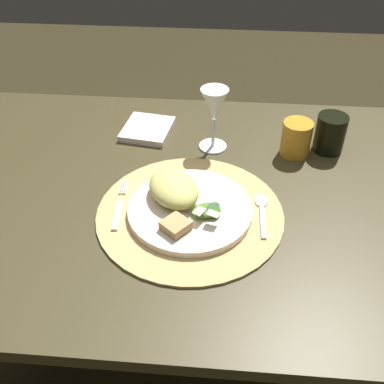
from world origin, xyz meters
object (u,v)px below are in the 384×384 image
object	(u,v)px
dinner_plate	(190,210)
amber_tumbler	(296,138)
fork	(119,207)
dining_table	(178,232)
wine_glass	(214,107)
dark_tumbler	(330,133)
napkin	(148,129)
spoon	(262,207)

from	to	relation	value
dinner_plate	amber_tumbler	world-z (taller)	amber_tumbler
fork	dining_table	bearing A→B (deg)	32.73
fork	wine_glass	world-z (taller)	wine_glass
dinner_plate	dining_table	bearing A→B (deg)	115.50
fork	amber_tumbler	xyz separation A→B (m)	(0.38, 0.24, 0.03)
dining_table	dark_tumbler	distance (m)	0.44
fork	wine_glass	distance (m)	0.33
dark_tumbler	napkin	bearing A→B (deg)	174.53
wine_glass	dark_tumbler	xyz separation A→B (m)	(0.28, 0.01, -0.07)
wine_glass	dark_tumbler	distance (m)	0.29
dining_table	amber_tumbler	bearing A→B (deg)	31.80
spoon	dining_table	bearing A→B (deg)	165.14
napkin	fork	bearing A→B (deg)	-92.10
fork	napkin	distance (m)	0.31
napkin	dark_tumbler	xyz separation A→B (m)	(0.46, -0.04, 0.04)
dining_table	fork	xyz separation A→B (m)	(-0.11, -0.07, 0.14)
dark_tumbler	fork	bearing A→B (deg)	-150.51
dark_tumbler	dinner_plate	bearing A→B (deg)	-139.92
spoon	dinner_plate	bearing A→B (deg)	-169.75
fork	amber_tumbler	world-z (taller)	amber_tumbler
napkin	dining_table	bearing A→B (deg)	-66.59
dinner_plate	napkin	world-z (taller)	dinner_plate
spoon	napkin	world-z (taller)	napkin
spoon	napkin	xyz separation A→B (m)	(-0.29, 0.28, -0.00)
dining_table	dark_tumbler	size ratio (longest dim) A/B	13.82
spoon	napkin	size ratio (longest dim) A/B	1.06
dinner_plate	wine_glass	bearing A→B (deg)	82.17
dining_table	dinner_plate	size ratio (longest dim) A/B	5.00
spoon	amber_tumbler	distance (m)	0.24
dining_table	dark_tumbler	bearing A→B (deg)	28.41
dinner_plate	amber_tumbler	xyz separation A→B (m)	(0.23, 0.24, 0.03)
dark_tumbler	amber_tumbler	bearing A→B (deg)	-164.27
wine_glass	amber_tumbler	size ratio (longest dim) A/B	1.83
dinner_plate	fork	bearing A→B (deg)	178.75
dining_table	wine_glass	distance (m)	0.31
fork	spoon	bearing A→B (deg)	4.53
dinner_plate	spoon	xyz separation A→B (m)	(0.15, 0.03, -0.01)
napkin	amber_tumbler	bearing A→B (deg)	-10.18
dining_table	fork	distance (m)	0.19
amber_tumbler	dark_tumbler	size ratio (longest dim) A/B	0.92
spoon	amber_tumbler	size ratio (longest dim) A/B	1.59
spoon	amber_tumbler	xyz separation A→B (m)	(0.09, 0.22, 0.03)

